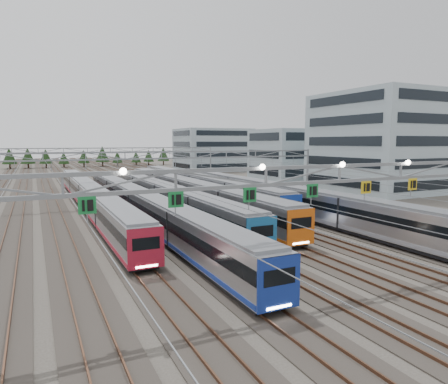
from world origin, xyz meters
name	(u,v)px	position (x,y,z in m)	size (l,w,h in m)	color
ground	(336,281)	(0.00, 0.00, 0.00)	(400.00, 400.00, 0.00)	#47423A
track_bed	(102,169)	(0.00, 100.00, 1.49)	(54.00, 260.00, 5.42)	#2D2823
train_a	(89,196)	(-11.25, 37.28, 1.96)	(2.64, 61.81, 3.43)	black
train_b	(139,204)	(-6.75, 26.90, 1.97)	(2.64, 60.63, 3.44)	black
train_c	(164,196)	(-2.25, 31.50, 2.03)	(2.74, 51.33, 3.57)	black
train_d	(187,192)	(2.25, 34.66, 2.10)	(2.84, 55.53, 3.69)	black
train_e	(197,185)	(6.75, 42.12, 2.11)	(2.85, 54.71, 3.71)	black
train_f	(280,197)	(11.25, 23.84, 2.06)	(2.78, 51.16, 3.62)	black
gantry_near	(340,177)	(-0.05, -0.12, 7.09)	(56.36, 0.61, 8.08)	gray
gantry_mid	(162,161)	(0.00, 40.00, 6.39)	(56.36, 0.36, 8.00)	gray
gantry_far	(111,154)	(0.00, 85.00, 6.39)	(56.36, 0.36, 8.00)	gray
depot_bldg_south	(378,142)	(41.87, 36.60, 9.29)	(18.00, 22.00, 18.58)	#95AAB2
depot_bldg_mid	(287,154)	(39.57, 63.47, 6.23)	(14.00, 16.00, 12.46)	#95AAB2
depot_bldg_north	(213,150)	(35.78, 100.87, 6.80)	(22.00, 18.00, 13.60)	#95AAB2
treeline	(92,156)	(2.25, 137.72, 4.23)	(100.10, 5.60, 7.02)	#332114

